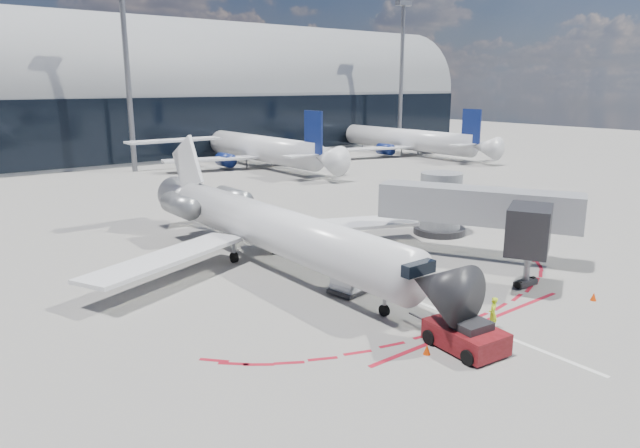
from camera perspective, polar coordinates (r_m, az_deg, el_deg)
ground at (r=36.68m, az=0.87°, el=-4.28°), size 260.00×260.00×0.00m
apron_centerline at (r=38.19m, az=-1.01°, el=-3.53°), size 0.25×40.00×0.01m
apron_stop_bar at (r=29.17m, az=15.30°, el=-9.68°), size 14.00×0.25×0.01m
terminal_building at (r=94.79m, az=-24.88°, el=10.84°), size 150.00×24.15×24.00m
jet_bridge at (r=40.65m, az=14.46°, el=1.48°), size 10.03×15.20×4.90m
light_mast_centre at (r=79.87m, az=-18.69°, el=13.92°), size 0.70×0.70×25.00m
light_mast_east at (r=107.49m, az=8.13°, el=14.28°), size 0.70×0.70×25.00m
regional_jet at (r=36.84m, az=-5.47°, el=-0.15°), size 24.60×30.34×7.60m
pushback_tug at (r=26.36m, az=14.38°, el=-10.76°), size 2.59×5.50×1.41m
ramp_worker at (r=28.55m, az=16.89°, el=-8.56°), size 0.71×0.64×1.63m
uld_container at (r=31.90m, az=2.95°, el=-5.38°), size 2.22×1.98×1.85m
safety_cone_left at (r=25.66m, az=10.64°, el=-12.23°), size 0.33×0.33×0.46m
safety_cone_right at (r=34.38m, az=25.68°, el=-6.56°), size 0.33×0.33×0.45m
bg_airliner_0 at (r=81.73m, az=-6.50°, el=9.37°), size 31.91×33.79×10.32m
bg_airliner_1 at (r=95.96m, az=8.67°, el=9.80°), size 30.38×32.16×9.83m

